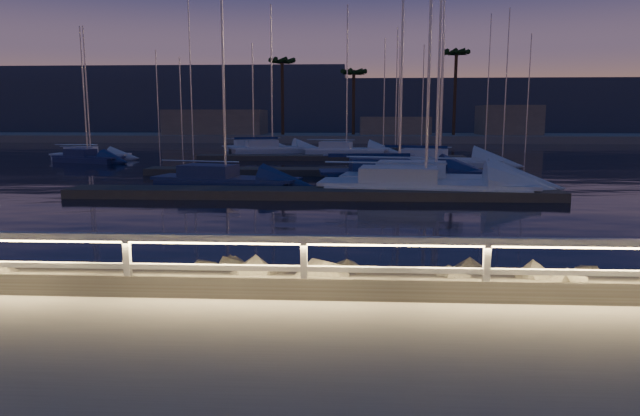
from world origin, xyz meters
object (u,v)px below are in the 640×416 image
Objects in this scene: sailboat_g at (395,173)px; sailboat_n at (270,148)px; guard_rail at (240,252)px; sailboat_h at (420,185)px; sailboat_e at (86,157)px; sailboat_c at (430,179)px; sailboat_i at (89,155)px; sailboat_l at (436,160)px; sailboat_m at (252,147)px; sailboat_k at (344,149)px; sailboat_b at (222,179)px.

sailboat_n is at bearing 107.25° from sailboat_g.
sailboat_h is (5.00, 17.18, -0.91)m from guard_rail.
sailboat_e is at bearing -155.94° from sailboat_n.
sailboat_c is 31.38m from sailboat_i.
sailboat_i is at bearing -170.52° from sailboat_l.
sailboat_c is at bearing -70.52° from sailboat_g.
sailboat_c is 28.94m from sailboat_e.
sailboat_g is 26.46m from sailboat_n.
guard_rail is 2.75× the size of sailboat_c.
sailboat_g is 1.06× the size of sailboat_n.
sailboat_l reaches higher than sailboat_m.
sailboat_k is (20.14, 11.40, 0.03)m from sailboat_e.
sailboat_n reaches higher than sailboat_e.
sailboat_l reaches higher than sailboat_i.
sailboat_g is at bearing 125.08° from sailboat_c.
sailboat_h is 32.24m from sailboat_i.
sailboat_m is 4.47m from sailboat_n.
guard_rail is at bearing -85.24° from sailboat_l.
sailboat_k is (-3.16, 23.08, -0.02)m from sailboat_g.
sailboat_g is at bearing -29.21° from sailboat_i.
sailboat_e reaches higher than guard_rail.
sailboat_e is 0.75× the size of sailboat_k.
guard_rail is 3.08× the size of sailboat_n.
sailboat_c is at bearing -80.93° from sailboat_l.
sailboat_i is 28.47m from sailboat_l.
sailboat_k is (1.14, 46.02, -0.94)m from guard_rail.
sailboat_b is at bearing -114.44° from sailboat_l.
sailboat_c is 1.44× the size of sailboat_m.
sailboat_i is at bearing 143.07° from sailboat_b.
sailboat_m is at bearing 124.36° from sailboat_c.
sailboat_e is at bearing -144.80° from sailboat_m.
sailboat_i reaches higher than guard_rail.
sailboat_h is at bearing -37.40° from sailboat_i.
guard_rail is 47.64m from sailboat_n.
sailboat_c is at bearing 79.09° from sailboat_h.
sailboat_i is 0.76× the size of sailboat_n.
sailboat_b is 0.77× the size of sailboat_h.
sailboat_i is 0.78× the size of sailboat_k.
sailboat_c reaches higher than sailboat_n.
sailboat_h reaches higher than sailboat_i.
sailboat_h is at bearing -15.33° from sailboat_e.
sailboat_k is at bearing -29.83° from sailboat_n.
sailboat_m reaches higher than sailboat_e.
sailboat_c is 30.00m from sailboat_n.
guard_rail is 3.16× the size of sailboat_k.
guard_rail is 20.61m from sailboat_c.
sailboat_l is at bearing 17.20° from sailboat_e.
sailboat_h is at bearing -71.07° from sailboat_k.
sailboat_n is (-6.22, 47.22, -0.91)m from guard_rail.
sailboat_b is 1.15× the size of sailboat_m.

